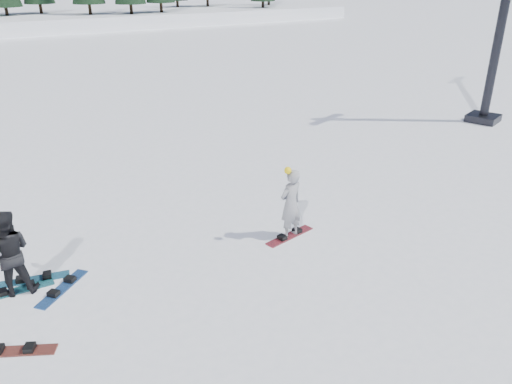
% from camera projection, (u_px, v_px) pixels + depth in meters
% --- Properties ---
extents(ground, '(420.00, 420.00, 0.00)m').
position_uv_depth(ground, '(203.00, 273.00, 11.50)').
color(ground, white).
rests_on(ground, ground).
extents(lift_tower, '(2.30, 1.61, 8.50)m').
position_uv_depth(lift_tower, '(497.00, 43.00, 21.42)').
color(lift_tower, black).
rests_on(lift_tower, ground).
extents(snowboarder_woman, '(0.76, 0.58, 2.04)m').
position_uv_depth(snowboarder_woman, '(291.00, 204.00, 12.67)').
color(snowboarder_woman, '#A7A6AB').
rests_on(snowboarder_woman, ground).
extents(snowboarder_man, '(1.06, 0.90, 1.93)m').
position_uv_depth(snowboarder_man, '(9.00, 253.00, 10.45)').
color(snowboarder_man, black).
rests_on(snowboarder_man, ground).
extents(snowboard_woman, '(1.53, 0.56, 0.03)m').
position_uv_depth(snowboard_woman, '(290.00, 236.00, 13.05)').
color(snowboard_woman, maroon).
rests_on(snowboard_woman, ground).
extents(snowboard_man, '(1.50, 0.31, 0.03)m').
position_uv_depth(snowboard_man, '(17.00, 291.00, 10.84)').
color(snowboard_man, '#17747F').
rests_on(snowboard_man, ground).
extents(snowboard_loose_c, '(1.53, 0.59, 0.03)m').
position_uv_depth(snowboard_loose_c, '(34.00, 279.00, 11.23)').
color(snowboard_loose_c, teal).
rests_on(snowboard_loose_c, ground).
extents(snowboard_loose_a, '(1.31, 1.20, 0.03)m').
position_uv_depth(snowboard_loose_a, '(62.00, 288.00, 10.91)').
color(snowboard_loose_a, '#1C4D9A').
rests_on(snowboard_loose_a, ground).
extents(snowboard_loose_b, '(1.46, 0.93, 0.03)m').
position_uv_depth(snowboard_loose_b, '(14.00, 351.00, 9.13)').
color(snowboard_loose_b, maroon).
rests_on(snowboard_loose_b, ground).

